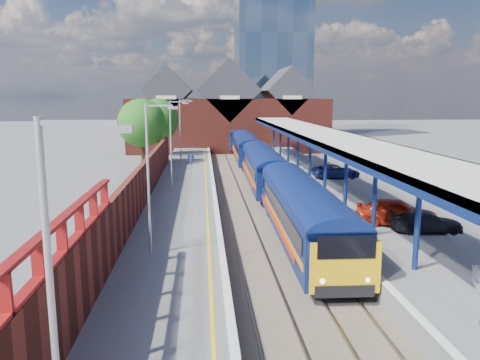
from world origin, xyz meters
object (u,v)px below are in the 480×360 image
object	(u,v)px
platform_sign	(191,164)
parked_car_dark	(426,222)
lamp_post_a	(60,301)
lamp_post_d	(181,126)
train	(254,155)
parked_car_blue	(336,171)
lamp_post_b	(151,170)
parked_car_red	(396,212)
lamp_post_c	(173,139)

from	to	relation	value
platform_sign	parked_car_dark	size ratio (longest dim) A/B	0.65
lamp_post_a	parked_car_dark	distance (m)	22.16
platform_sign	parked_car_dark	distance (m)	20.43
lamp_post_d	train	bearing A→B (deg)	-24.83
lamp_post_a	parked_car_dark	bearing A→B (deg)	48.51
parked_car_dark	parked_car_blue	world-z (taller)	parked_car_blue
lamp_post_b	parked_car_red	world-z (taller)	lamp_post_b
parked_car_blue	train	bearing A→B (deg)	38.69
lamp_post_a	parked_car_blue	world-z (taller)	lamp_post_a
train	lamp_post_b	bearing A→B (deg)	-105.48
train	lamp_post_b	size ratio (longest dim) A/B	9.42
lamp_post_c	lamp_post_a	bearing A→B (deg)	-90.00
lamp_post_a	parked_car_red	distance (m)	22.62
train	platform_sign	bearing A→B (deg)	-122.06
train	lamp_post_a	world-z (taller)	lamp_post_a
lamp_post_b	lamp_post_d	bearing A→B (deg)	90.00
train	parked_car_red	bearing A→B (deg)	-77.19
lamp_post_b	lamp_post_c	distance (m)	16.00
platform_sign	parked_car_dark	bearing A→B (deg)	-49.89
train	parked_car_blue	xyz separation A→B (m)	(6.58, -8.67, -0.52)
lamp_post_c	lamp_post_d	world-z (taller)	same
parked_car_dark	parked_car_blue	bearing A→B (deg)	4.64
lamp_post_c	parked_car_blue	xyz separation A→B (m)	(14.44, 3.70, -3.39)
platform_sign	train	bearing A→B (deg)	57.94
lamp_post_a	parked_car_blue	distance (m)	36.82
train	parked_car_dark	bearing A→B (deg)	-75.64
platform_sign	parked_car_red	world-z (taller)	platform_sign
lamp_post_b	platform_sign	world-z (taller)	lamp_post_b
parked_car_blue	parked_car_dark	bearing A→B (deg)	-178.33
lamp_post_b	parked_car_dark	distance (m)	15.10
train	parked_car_red	distance (m)	25.07
lamp_post_b	lamp_post_d	distance (m)	32.00
train	lamp_post_c	bearing A→B (deg)	-122.43
lamp_post_d	lamp_post_a	bearing A→B (deg)	-90.00
platform_sign	parked_car_blue	distance (m)	13.23
parked_car_red	parked_car_dark	bearing A→B (deg)	-125.12
parked_car_dark	parked_car_blue	size ratio (longest dim) A/B	0.88
parked_car_red	parked_car_dark	world-z (taller)	parked_car_red
lamp_post_c	train	bearing A→B (deg)	57.57
train	lamp_post_b	xyz separation A→B (m)	(-7.86, -28.37, 2.87)
lamp_post_d	parked_car_red	bearing A→B (deg)	-64.46
lamp_post_d	parked_car_red	distance (m)	31.28
platform_sign	parked_car_dark	world-z (taller)	platform_sign
lamp_post_d	parked_car_dark	distance (m)	33.14
train	lamp_post_a	xyz separation A→B (m)	(-7.86, -42.37, 2.87)
lamp_post_a	lamp_post_b	bearing A→B (deg)	90.00
platform_sign	parked_car_blue	bearing A→B (deg)	7.39
platform_sign	lamp_post_c	bearing A→B (deg)	-124.26
platform_sign	parked_car_red	distance (m)	18.56
lamp_post_d	platform_sign	world-z (taller)	lamp_post_d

